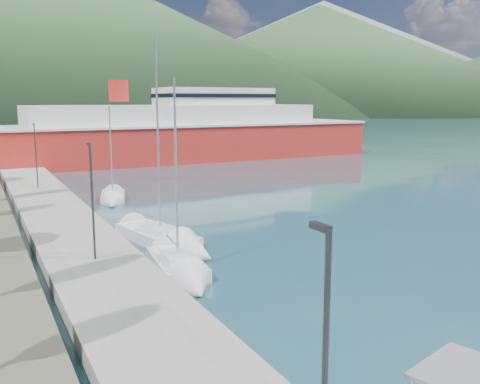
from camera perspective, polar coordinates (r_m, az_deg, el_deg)
ground at (r=135.53m, az=-20.68°, el=5.33°), size 1400.00×1400.00×0.00m
quay at (r=41.71m, az=-18.81°, el=-2.65°), size 5.00×88.00×0.80m
hills_far at (r=654.98m, az=-13.57°, el=15.49°), size 1480.00×900.00×180.00m
hills_near at (r=404.95m, az=-10.86°, el=15.28°), size 1010.00×520.00×115.00m
lamp_posts at (r=30.15m, az=-16.18°, el=0.02°), size 0.15×46.44×6.06m
sailboat_near at (r=27.33m, az=-5.89°, el=-8.82°), size 3.12×7.85×10.98m
sailboat_mid at (r=32.93m, az=-6.84°, el=-5.55°), size 4.42×9.79×13.65m
sailboat_far at (r=48.54m, az=-13.44°, el=-0.85°), size 3.63×6.72×9.42m
ferry at (r=81.98m, az=-6.65°, el=6.06°), size 63.24×15.62×12.47m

